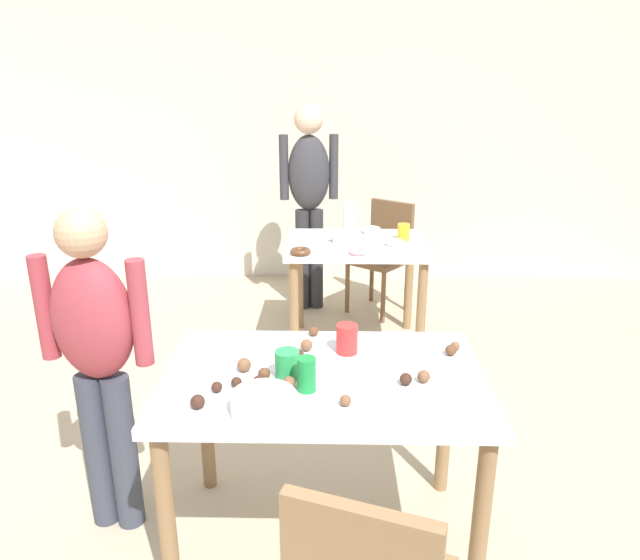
% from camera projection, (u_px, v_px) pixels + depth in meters
% --- Properties ---
extents(ground_plane, '(6.40, 6.40, 0.00)m').
position_uv_depth(ground_plane, '(294.00, 502.00, 2.59)').
color(ground_plane, tan).
extents(wall_back, '(6.40, 0.10, 2.60)m').
position_uv_depth(wall_back, '(315.00, 136.00, 5.19)').
color(wall_back, beige).
rests_on(wall_back, ground_plane).
extents(dining_table_near, '(1.18, 0.76, 0.75)m').
position_uv_depth(dining_table_near, '(324.00, 398.00, 2.18)').
color(dining_table_near, silver).
rests_on(dining_table_near, ground_plane).
extents(dining_table_far, '(0.93, 0.73, 0.75)m').
position_uv_depth(dining_table_far, '(356.00, 260.00, 3.92)').
color(dining_table_far, silver).
rests_on(dining_table_far, ground_plane).
extents(chair_far_table, '(0.56, 0.56, 0.87)m').
position_uv_depth(chair_far_table, '(384.00, 250.00, 4.62)').
color(chair_far_table, brown).
rests_on(chair_far_table, ground_plane).
extents(person_girl_near, '(0.46, 0.24, 1.35)m').
position_uv_depth(person_girl_near, '(97.00, 350.00, 2.23)').
color(person_girl_near, '#383D4C').
rests_on(person_girl_near, ground_plane).
extents(person_adult_far, '(0.46, 0.24, 1.60)m').
position_uv_depth(person_adult_far, '(309.00, 190.00, 4.50)').
color(person_adult_far, '#28282D').
rests_on(person_adult_far, ground_plane).
extents(mixing_bowl, '(0.21, 0.21, 0.07)m').
position_uv_depth(mixing_bowl, '(264.00, 403.00, 1.88)').
color(mixing_bowl, white).
rests_on(mixing_bowl, dining_table_near).
extents(soda_can, '(0.07, 0.07, 0.12)m').
position_uv_depth(soda_can, '(307.00, 374.00, 2.01)').
color(soda_can, '#198438').
rests_on(soda_can, dining_table_near).
extents(fork_near, '(0.17, 0.02, 0.01)m').
position_uv_depth(fork_near, '(442.00, 399.00, 1.96)').
color(fork_near, silver).
rests_on(fork_near, dining_table_near).
extents(cup_near_0, '(0.09, 0.09, 0.10)m').
position_uv_depth(cup_near_0, '(288.00, 364.00, 2.10)').
color(cup_near_0, green).
rests_on(cup_near_0, dining_table_near).
extents(cup_near_1, '(0.08, 0.08, 0.12)m').
position_uv_depth(cup_near_1, '(347.00, 339.00, 2.29)').
color(cup_near_1, red).
rests_on(cup_near_1, dining_table_near).
extents(cake_ball_0, '(0.04, 0.04, 0.04)m').
position_uv_depth(cake_ball_0, '(346.00, 400.00, 1.92)').
color(cake_ball_0, brown).
rests_on(cake_ball_0, dining_table_near).
extents(cake_ball_1, '(0.04, 0.04, 0.04)m').
position_uv_depth(cake_ball_1, '(236.00, 382.00, 2.04)').
color(cake_ball_1, '#3D2319').
rests_on(cake_ball_1, dining_table_near).
extents(cake_ball_2, '(0.05, 0.05, 0.05)m').
position_uv_depth(cake_ball_2, '(289.00, 383.00, 2.03)').
color(cake_ball_2, brown).
rests_on(cake_ball_2, dining_table_near).
extents(cake_ball_3, '(0.04, 0.04, 0.04)m').
position_uv_depth(cake_ball_3, '(406.00, 379.00, 2.06)').
color(cake_ball_3, '#3D2319').
rests_on(cake_ball_3, dining_table_near).
extents(cake_ball_4, '(0.04, 0.04, 0.04)m').
position_uv_depth(cake_ball_4, '(217.00, 387.00, 2.01)').
color(cake_ball_4, '#3D2319').
rests_on(cake_ball_4, dining_table_near).
extents(cake_ball_5, '(0.05, 0.05, 0.05)m').
position_uv_depth(cake_ball_5, '(424.00, 376.00, 2.07)').
color(cake_ball_5, brown).
rests_on(cake_ball_5, dining_table_near).
extents(cake_ball_6, '(0.04, 0.04, 0.04)m').
position_uv_depth(cake_ball_6, '(314.00, 331.00, 2.45)').
color(cake_ball_6, brown).
rests_on(cake_ball_6, dining_table_near).
extents(cake_ball_7, '(0.05, 0.05, 0.05)m').
position_uv_depth(cake_ball_7, '(307.00, 345.00, 2.32)').
color(cake_ball_7, brown).
rests_on(cake_ball_7, dining_table_near).
extents(cake_ball_8, '(0.05, 0.05, 0.05)m').
position_uv_depth(cake_ball_8, '(264.00, 374.00, 2.09)').
color(cake_ball_8, brown).
rests_on(cake_ball_8, dining_table_near).
extents(cake_ball_9, '(0.05, 0.05, 0.05)m').
position_uv_depth(cake_ball_9, '(244.00, 365.00, 2.15)').
color(cake_ball_9, brown).
rests_on(cake_ball_9, dining_table_near).
extents(cake_ball_10, '(0.04, 0.04, 0.04)m').
position_uv_depth(cake_ball_10, '(299.00, 355.00, 2.25)').
color(cake_ball_10, '#3D2319').
rests_on(cake_ball_10, dining_table_near).
extents(cake_ball_11, '(0.04, 0.04, 0.04)m').
position_uv_depth(cake_ball_11, '(451.00, 350.00, 2.28)').
color(cake_ball_11, brown).
rests_on(cake_ball_11, dining_table_near).
extents(cake_ball_12, '(0.05, 0.05, 0.05)m').
position_uv_depth(cake_ball_12, '(259.00, 382.00, 2.03)').
color(cake_ball_12, '#3D2319').
rests_on(cake_ball_12, dining_table_near).
extents(cake_ball_13, '(0.05, 0.05, 0.05)m').
position_uv_depth(cake_ball_13, '(198.00, 402.00, 1.91)').
color(cake_ball_13, '#3D2319').
rests_on(cake_ball_13, dining_table_near).
extents(cake_ball_14, '(0.04, 0.04, 0.04)m').
position_uv_depth(cake_ball_14, '(455.00, 346.00, 2.32)').
color(cake_ball_14, brown).
rests_on(cake_ball_14, dining_table_near).
extents(pitcher_far, '(0.10, 0.10, 0.22)m').
position_uv_depth(pitcher_far, '(350.00, 219.00, 4.05)').
color(pitcher_far, white).
rests_on(pitcher_far, dining_table_far).
extents(cup_far_0, '(0.08, 0.08, 0.10)m').
position_uv_depth(cup_far_0, '(339.00, 236.00, 3.83)').
color(cup_far_0, white).
rests_on(cup_far_0, dining_table_far).
extents(cup_far_1, '(0.08, 0.08, 0.11)m').
position_uv_depth(cup_far_1, '(403.00, 232.00, 3.90)').
color(cup_far_1, yellow).
rests_on(cup_far_1, dining_table_far).
extents(donut_far_0, '(0.13, 0.13, 0.04)m').
position_uv_depth(donut_far_0, '(301.00, 251.00, 3.60)').
color(donut_far_0, brown).
rests_on(donut_far_0, dining_table_far).
extents(donut_far_1, '(0.13, 0.13, 0.04)m').
position_uv_depth(donut_far_1, '(395.00, 242.00, 3.80)').
color(donut_far_1, white).
rests_on(donut_far_1, dining_table_far).
extents(donut_far_2, '(0.11, 0.11, 0.03)m').
position_uv_depth(donut_far_2, '(358.00, 252.00, 3.60)').
color(donut_far_2, pink).
rests_on(donut_far_2, dining_table_far).
extents(donut_far_3, '(0.11, 0.11, 0.03)m').
position_uv_depth(donut_far_3, '(409.00, 235.00, 4.00)').
color(donut_far_3, white).
rests_on(donut_far_3, dining_table_far).
extents(donut_far_4, '(0.14, 0.14, 0.04)m').
position_uv_depth(donut_far_4, '(371.00, 230.00, 4.11)').
color(donut_far_4, white).
rests_on(donut_far_4, dining_table_far).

